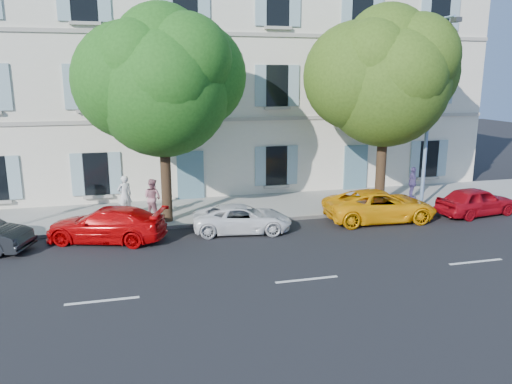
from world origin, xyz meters
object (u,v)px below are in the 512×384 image
object	(u,v)px
street_lamp	(431,104)
pedestrian_a	(125,195)
car_yellow_supercar	(380,206)
car_red_hatchback	(476,201)
pedestrian_b	(153,198)
car_white_coupe	(242,219)
tree_left	(162,89)
tree_right	(386,84)
pedestrian_c	(413,183)
car_red_coupe	(106,224)

from	to	relation	value
street_lamp	pedestrian_a	world-z (taller)	street_lamp
car_yellow_supercar	street_lamp	xyz separation A→B (m)	(2.84, 1.14, 4.21)
car_red_hatchback	pedestrian_b	size ratio (longest dim) A/B	2.25
car_white_coupe	tree_left	bearing A→B (deg)	65.78
car_red_hatchback	tree_left	bearing A→B (deg)	73.09
car_yellow_supercar	tree_right	size ratio (longest dim) A/B	0.55
tree_right	street_lamp	size ratio (longest dim) A/B	1.04
car_white_coupe	pedestrian_b	size ratio (longest dim) A/B	2.35
tree_right	car_white_coupe	bearing A→B (deg)	-164.16
car_yellow_supercar	street_lamp	distance (m)	5.20
tree_right	pedestrian_a	bearing A→B (deg)	174.30
car_yellow_supercar	pedestrian_c	bearing A→B (deg)	-46.83
car_yellow_supercar	tree_left	world-z (taller)	tree_left
car_red_hatchback	pedestrian_a	bearing A→B (deg)	68.97
tree_left	tree_right	size ratio (longest dim) A/B	0.97
tree_left	street_lamp	size ratio (longest dim) A/B	1.01
street_lamp	pedestrian_a	bearing A→B (deg)	171.77
car_red_coupe	pedestrian_a	bearing A→B (deg)	-173.34
car_white_coupe	pedestrian_a	bearing A→B (deg)	63.18
car_red_coupe	pedestrian_a	world-z (taller)	pedestrian_a
car_red_coupe	tree_right	distance (m)	13.39
car_red_hatchback	tree_right	bearing A→B (deg)	49.93
car_red_coupe	street_lamp	distance (m)	14.75
car_red_coupe	car_white_coupe	distance (m)	5.20
car_yellow_supercar	car_red_hatchback	xyz separation A→B (m)	(4.57, -0.27, -0.03)
car_white_coupe	car_yellow_supercar	xyz separation A→B (m)	(6.06, 0.07, 0.12)
car_yellow_supercar	tree_right	distance (m)	5.51
car_red_coupe	pedestrian_b	bearing A→B (deg)	162.41
pedestrian_a	pedestrian_c	world-z (taller)	pedestrian_a
pedestrian_b	tree_left	bearing A→B (deg)	167.27
tree_left	pedestrian_c	world-z (taller)	tree_left
pedestrian_c	car_red_hatchback	bearing A→B (deg)	-139.67
car_white_coupe	tree_right	bearing A→B (deg)	-65.99
tree_right	car_red_coupe	bearing A→B (deg)	-171.43
car_red_coupe	tree_right	size ratio (longest dim) A/B	0.51
car_yellow_supercar	tree_right	xyz separation A→B (m)	(0.99, 1.93, 5.06)
pedestrian_a	pedestrian_b	world-z (taller)	pedestrian_a
tree_left	pedestrian_a	distance (m)	5.06
car_red_coupe	pedestrian_b	size ratio (longest dim) A/B	2.67
car_yellow_supercar	pedestrian_a	world-z (taller)	pedestrian_a
car_red_coupe	street_lamp	world-z (taller)	street_lamp
street_lamp	pedestrian_b	distance (m)	12.93
street_lamp	pedestrian_c	world-z (taller)	street_lamp
car_white_coupe	street_lamp	xyz separation A→B (m)	(8.90, 1.21, 4.33)
street_lamp	tree_right	bearing A→B (deg)	156.97
car_red_coupe	street_lamp	bearing A→B (deg)	113.91
tree_right	pedestrian_b	size ratio (longest dim) A/B	5.22
car_yellow_supercar	car_red_coupe	bearing A→B (deg)	92.68
pedestrian_c	street_lamp	bearing A→B (deg)	-177.38
car_red_coupe	car_white_coupe	bearing A→B (deg)	107.92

